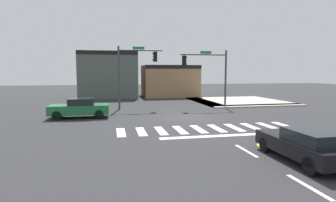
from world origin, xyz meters
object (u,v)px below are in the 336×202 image
Objects in this scene: traffic_signal_northeast at (208,68)px; car_black at (305,145)px; car_green at (80,108)px; traffic_signal_northwest at (135,66)px.

car_black is at bearing 83.45° from traffic_signal_northeast.
traffic_signal_northeast is at bearing 16.94° from car_green.
traffic_signal_northeast is at bearing -6.55° from car_black.
car_green is (-11.55, -3.52, -3.09)m from traffic_signal_northeast.
traffic_signal_northwest reaches higher than car_green.
traffic_signal_northeast is 1.34× the size of car_black.
traffic_signal_northeast is 16.76m from car_black.
traffic_signal_northwest reaches higher than traffic_signal_northeast.
traffic_signal_northeast is 6.99m from traffic_signal_northwest.
traffic_signal_northwest is at bearing 16.31° from car_black.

